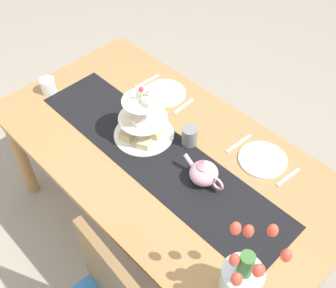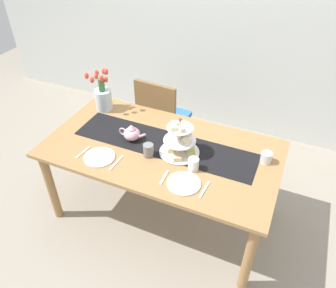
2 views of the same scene
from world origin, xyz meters
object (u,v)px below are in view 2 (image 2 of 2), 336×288
at_px(chair_left, 161,116).
at_px(fork_left, 83,152).
at_px(teapot, 132,133).
at_px(mug_white_text, 193,164).
at_px(dinner_plate_left, 99,157).
at_px(mug_grey, 148,150).
at_px(knife_right, 204,190).
at_px(tulip_vase, 103,96).
at_px(knife_left, 117,163).
at_px(fork_right, 164,177).
at_px(dinner_plate_right, 184,183).
at_px(dining_table, 162,157).
at_px(cream_jug, 266,157).
at_px(tiered_cake_stand, 180,143).

bearing_deg(chair_left, fork_left, -100.35).
relative_size(teapot, mug_white_text, 2.51).
height_order(chair_left, dinner_plate_left, chair_left).
height_order(teapot, mug_white_text, teapot).
bearing_deg(mug_grey, knife_right, -19.05).
height_order(tulip_vase, mug_white_text, tulip_vase).
relative_size(knife_left, fork_right, 1.13).
relative_size(fork_right, knife_right, 0.88).
height_order(chair_left, mug_white_text, chair_left).
xyz_separation_m(dinner_plate_right, mug_white_text, (0.01, 0.16, 0.04)).
xyz_separation_m(tulip_vase, knife_right, (1.14, -0.59, -0.13)).
distance_m(dining_table, chair_left, 0.79).
height_order(fork_left, dinner_plate_right, dinner_plate_right).
bearing_deg(chair_left, tulip_vase, -132.03).
bearing_deg(fork_left, teapot, 48.58).
relative_size(cream_jug, mug_white_text, 0.89).
bearing_deg(tulip_vase, mug_white_text, -23.17).
xyz_separation_m(fork_left, dinner_plate_right, (0.81, 0.00, 0.00)).
relative_size(dining_table, knife_left, 10.47).
bearing_deg(teapot, fork_left, -131.42).
height_order(tulip_vase, fork_right, tulip_vase).
bearing_deg(mug_white_text, dining_table, 156.68).
xyz_separation_m(dining_table, teapot, (-0.25, 0.00, 0.15)).
height_order(knife_left, fork_right, same).
xyz_separation_m(tiered_cake_stand, dinner_plate_right, (0.15, -0.30, -0.08)).
relative_size(tulip_vase, knife_left, 2.38).
bearing_deg(dining_table, chair_left, 115.05).
height_order(teapot, mug_grey, teapot).
xyz_separation_m(tulip_vase, fork_left, (0.19, -0.59, -0.13)).
bearing_deg(fork_right, fork_left, 180.00).
distance_m(dinner_plate_left, fork_left, 0.15).
bearing_deg(knife_left, fork_left, 180.00).
bearing_deg(fork_left, dinner_plate_left, 0.00).
relative_size(dinner_plate_left, fork_right, 1.53).
distance_m(chair_left, cream_jug, 1.25).
bearing_deg(fork_left, dining_table, 29.67).
xyz_separation_m(tiered_cake_stand, fork_left, (-0.66, -0.30, -0.09)).
distance_m(tiered_cake_stand, dinner_plate_right, 0.34).
height_order(chair_left, knife_right, chair_left).
xyz_separation_m(dinner_plate_right, knife_right, (0.14, 0.00, -0.00)).
distance_m(knife_left, mug_white_text, 0.55).
relative_size(dining_table, fork_right, 11.87).
xyz_separation_m(dining_table, tulip_vase, (-0.70, 0.30, 0.22)).
xyz_separation_m(teapot, mug_white_text, (0.56, -0.13, -0.01)).
bearing_deg(knife_left, fork_right, 0.00).
distance_m(dining_table, mug_white_text, 0.36).
height_order(teapot, knife_right, teapot).
distance_m(tiered_cake_stand, teapot, 0.41).
height_order(tulip_vase, fork_left, tulip_vase).
bearing_deg(mug_white_text, dinner_plate_right, -92.34).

